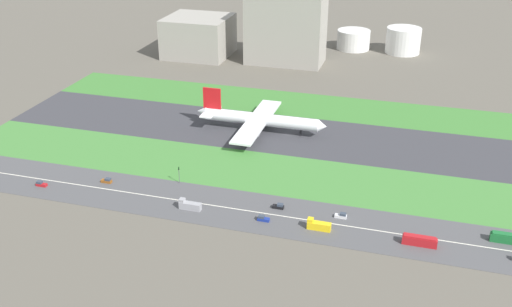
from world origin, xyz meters
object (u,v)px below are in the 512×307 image
terminal_building (199,36)px  car_5 (107,181)px  hangar_building (286,27)px  bus_1 (420,241)px  truck_0 (190,205)px  car_2 (263,219)px  car_4 (279,206)px  bus_0 (508,238)px  truck_1 (318,225)px  car_1 (341,216)px  airliner (258,119)px  traffic_light (179,174)px  fuel_tank_west (353,40)px  fuel_tank_centre (403,40)px  car_3 (41,184)px

terminal_building → car_5: bearing=-80.5°
car_5 → hangar_building: hangar_building is taller
terminal_building → bus_1: bearing=-51.1°
truck_0 → car_2: size_ratio=1.91×
car_4 → bus_0: (80.86, -0.00, 0.90)m
car_5 → truck_0: 41.54m
car_5 → terminal_building: bearing=99.5°
truck_1 → car_1: bearing=-123.8°
truck_0 → bus_0: (112.83, 10.00, 0.15)m
airliner → traffic_light: (-15.86, -60.01, -1.94)m
terminal_building → traffic_light: bearing=-71.3°
airliner → hangar_building: 116.20m
car_2 → traffic_light: (-40.38, 17.99, 3.37)m
fuel_tank_west → car_1: bearing=-83.1°
terminal_building → fuel_tank_centre: size_ratio=1.78×
car_5 → bus_1: bus_1 is taller
car_1 → terminal_building: (-126.49, 182.00, 12.18)m
truck_0 → car_1: truck_0 is taller
truck_1 → hangar_building: bearing=-72.9°
bus_1 → fuel_tank_centre: (-21.44, 237.00, 6.90)m
traffic_light → fuel_tank_west: 222.65m
car_1 → car_3: same height
car_3 → truck_1: (113.42, -0.00, 0.75)m
airliner → car_4: size_ratio=14.77×
terminal_building → hangar_building: 61.44m
car_5 → truck_1: truck_1 is taller
car_2 → truck_1: bearing=180.0°
truck_1 → terminal_building: (-119.79, 192.00, 11.44)m
bus_0 → truck_1: 64.58m
traffic_light → hangar_building: 175.08m
truck_1 → traffic_light: size_ratio=1.17×
car_3 → car_4: same height
car_2 → car_3: (-93.04, 0.00, 0.00)m
car_3 → bus_0: 177.51m
airliner → bus_0: airliner is taller
bus_1 → fuel_tank_west: bearing=-76.8°
truck_0 → bus_0: bearing=-174.9°
car_3 → fuel_tank_west: bearing=-111.4°
car_5 → terminal_building: size_ratio=0.11×
car_1 → fuel_tank_centre: (6.72, 227.00, 7.79)m
car_4 → traffic_light: (-43.70, 7.99, 3.37)m
car_1 → terminal_building: terminal_building is taller
truck_0 → hangar_building: 193.52m
hangar_building → terminal_building: bearing=180.0°
car_5 → truck_1: 89.90m
car_5 → car_3: (-24.08, -10.00, 0.00)m
car_1 → fuel_tank_centre: bearing=88.3°
car_5 → truck_0: bearing=-13.9°
truck_0 → car_1: 56.62m
car_2 → car_4: same height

